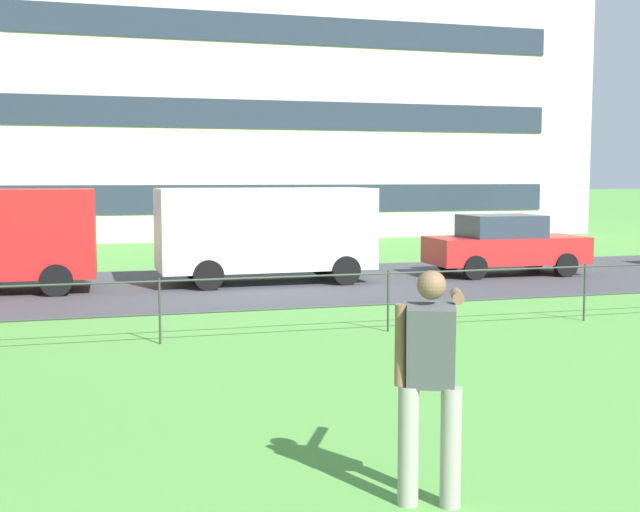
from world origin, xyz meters
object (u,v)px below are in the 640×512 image
at_px(person_thrower, 430,379).
at_px(car_red_left, 505,245).
at_px(apartment_building_background, 218,81).
at_px(panel_van_far_right, 266,229).

bearing_deg(person_thrower, car_red_left, 59.29).
bearing_deg(car_red_left, apartment_building_background, 103.10).
bearing_deg(person_thrower, apartment_building_background, 83.63).
height_order(panel_van_far_right, car_red_left, panel_van_far_right).
bearing_deg(car_red_left, panel_van_far_right, 178.80).
relative_size(panel_van_far_right, car_red_left, 1.24).
bearing_deg(apartment_building_background, car_red_left, -76.90).
distance_m(person_thrower, apartment_building_background, 32.66).
bearing_deg(person_thrower, panel_van_far_right, 82.88).
xyz_separation_m(person_thrower, panel_van_far_right, (1.68, 13.43, 0.29)).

